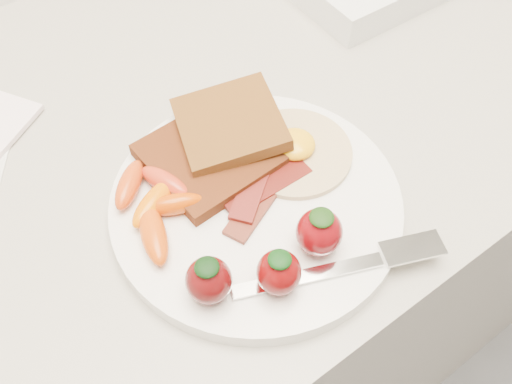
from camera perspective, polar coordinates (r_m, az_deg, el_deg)
counter at (r=1.00m, az=-3.56°, el=-10.14°), size 2.00×0.60×0.90m
plate at (r=0.53m, az=-0.00°, el=-1.21°), size 0.27×0.27×0.02m
toast_lower at (r=0.55m, az=-4.76°, el=3.59°), size 0.11×0.11×0.01m
toast_upper at (r=0.56m, az=-2.66°, el=6.85°), size 0.12×0.12×0.02m
fried_egg at (r=0.55m, az=3.88°, el=4.22°), size 0.14×0.14×0.02m
bacon_strips at (r=0.52m, az=0.40°, el=0.16°), size 0.11×0.08×0.01m
baby_carrots at (r=0.52m, az=-10.11°, el=-1.12°), size 0.08×0.12×0.02m
strawberries at (r=0.46m, az=1.62°, el=-6.70°), size 0.14×0.06×0.05m
fork at (r=0.49m, az=9.99°, el=-7.00°), size 0.18×0.08×0.00m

